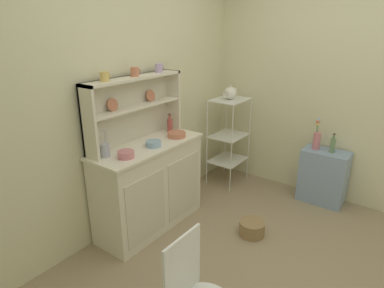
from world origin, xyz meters
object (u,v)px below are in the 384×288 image
hutch_shelf_unit (133,104)px  bakers_rack (229,132)px  cup_gold_0 (105,77)px  side_shelf_blue (323,177)px  hutch_cabinet (150,185)px  bowl_mixing_large (126,154)px  porcelain_teapot (230,93)px  flower_vase (317,138)px  floor_basket (252,228)px  utensil_jar (105,150)px  jam_bottle (170,125)px  oil_bottle (333,145)px

hutch_shelf_unit → bakers_rack: 1.43m
cup_gold_0 → side_shelf_blue: bearing=-36.4°
hutch_cabinet → bowl_mixing_large: (-0.33, -0.07, 0.44)m
porcelain_teapot → flower_vase: 1.09m
floor_basket → utensil_jar: size_ratio=0.96×
jam_bottle → flower_vase: size_ratio=0.54×
hutch_cabinet → bakers_rack: 1.31m
hutch_cabinet → hutch_shelf_unit: size_ratio=1.07×
floor_basket → hutch_shelf_unit: bearing=113.1°
side_shelf_blue → floor_basket: side_shelf_blue is taller
cup_gold_0 → jam_bottle: 0.94m
jam_bottle → flower_vase: (1.07, -1.18, -0.20)m
utensil_jar → cup_gold_0: bearing=24.2°
side_shelf_blue → cup_gold_0: bearing=143.6°
side_shelf_blue → flower_vase: 0.44m
porcelain_teapot → utensil_jar: bearing=173.8°
hutch_shelf_unit → flower_vase: 2.01m
utensil_jar → floor_basket: bearing=-48.0°
porcelain_teapot → oil_bottle: 1.25m
hutch_cabinet → bowl_mixing_large: bowl_mixing_large is taller
side_shelf_blue → floor_basket: size_ratio=2.50×
bakers_rack → utensil_jar: utensil_jar is taller
flower_vase → oil_bottle: flower_vase is taller
flower_vase → utensil_jar: bearing=148.5°
hutch_cabinet → utensil_jar: size_ratio=4.51×
bowl_mixing_large → flower_vase: bearing=-29.2°
side_shelf_blue → oil_bottle: oil_bottle is taller
hutch_shelf_unit → bowl_mixing_large: hutch_shelf_unit is taller
hutch_cabinet → bowl_mixing_large: 0.56m
side_shelf_blue → flower_vase: flower_vase is taller
side_shelf_blue → floor_basket: (-1.04, 0.33, -0.23)m
hutch_cabinet → porcelain_teapot: bearing=-4.7°
bakers_rack → side_shelf_blue: size_ratio=1.76×
hutch_shelf_unit → floor_basket: hutch_shelf_unit is taller
hutch_cabinet → utensil_jar: utensil_jar is taller
hutch_cabinet → bakers_rack: (1.29, -0.11, 0.23)m
cup_gold_0 → bakers_rack: bearing=-8.1°
bowl_mixing_large → hutch_shelf_unit: bearing=35.4°
bakers_rack → cup_gold_0: bearing=171.9°
cup_gold_0 → utensil_jar: (-0.10, -0.04, -0.59)m
bakers_rack → porcelain_teapot: bearing=180.0°
bakers_rack → jam_bottle: size_ratio=5.65×
bakers_rack → hutch_cabinet: bearing=175.3°
hutch_cabinet → side_shelf_blue: hutch_cabinet is taller
oil_bottle → flower_vase: bearing=90.0°
side_shelf_blue → porcelain_teapot: bearing=100.3°
hutch_cabinet → porcelain_teapot: (1.29, -0.11, 0.70)m
floor_basket → bowl_mixing_large: bowl_mixing_large is taller
oil_bottle → hutch_cabinet: bearing=139.7°
bowl_mixing_large → jam_bottle: 0.77m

